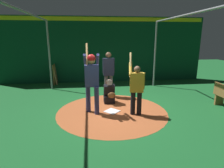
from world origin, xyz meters
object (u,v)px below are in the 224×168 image
at_px(catcher, 109,94).
at_px(bat_rack, 55,75).
at_px(batter, 92,78).
at_px(umpire, 109,72).
at_px(home_plate, 112,111).
at_px(visitor, 136,87).

distance_m(catcher, bat_rack, 4.21).
relative_size(batter, umpire, 1.21).
bearing_deg(umpire, home_plate, -2.22).
relative_size(batter, bat_rack, 2.12).
bearing_deg(home_plate, umpire, 177.78).
height_order(home_plate, catcher, catcher).
height_order(home_plate, batter, batter).
distance_m(home_plate, catcher, 0.93).
distance_m(visitor, bat_rack, 5.61).
distance_m(umpire, visitor, 2.13).
bearing_deg(umpire, bat_rack, -134.36).
height_order(visitor, bat_rack, visitor).
relative_size(home_plate, umpire, 0.23).
relative_size(catcher, umpire, 0.50).
height_order(umpire, visitor, visitor).
height_order(home_plate, bat_rack, bat_rack).
distance_m(umpire, bat_rack, 3.67).
bearing_deg(catcher, visitor, 31.49).
bearing_deg(visitor, home_plate, -102.17).
bearing_deg(batter, visitor, 77.52).
height_order(home_plate, visitor, visitor).
height_order(catcher, umpire, umpire).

